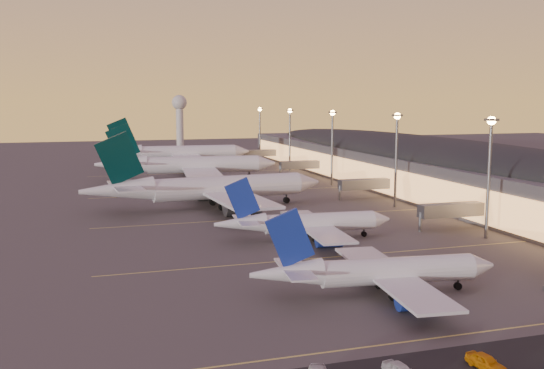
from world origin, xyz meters
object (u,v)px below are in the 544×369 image
Objects in this scene: airliner_wide_near at (208,188)px; airliner_wide_far at (176,153)px; airliner_narrow_south at (377,272)px; airliner_narrow_north at (305,223)px; airliner_wide_mid at (188,165)px; radar_tower at (180,113)px; baggage_tug_b at (462,275)px; service_van_b at (486,362)px.

airliner_wide_far is (7.73, 113.97, 0.09)m from airliner_wide_near.
airliner_narrow_north is at bearing 92.38° from airliner_narrow_south.
airliner_narrow_south is 81.09m from airliner_wide_near.
airliner_wide_near reaches higher than airliner_wide_mid.
airliner_narrow_south is 142.05m from airliner_wide_mid.
airliner_narrow_north is 1.18× the size of radar_tower.
airliner_wide_near is at bearing 101.20° from baggage_tug_b.
airliner_wide_mid is (-7.64, 104.25, 1.92)m from airliner_narrow_north.
airliner_wide_near is 209.18m from radar_tower.
airliner_narrow_north is at bearing -92.64° from radar_tower.
service_van_b is at bearing -84.47° from airliner_narrow_south.
airliner_narrow_north is at bearing 76.88° from service_van_b.
airliner_wide_near is at bearing -88.64° from airliner_wide_mid.
airliner_wide_mid is at bearing 98.45° from airliner_narrow_north.
airliner_wide_mid is (-5.27, 141.94, 1.90)m from airliner_narrow_south.
service_van_b is (-14.13, -314.27, -21.05)m from radar_tower.
airliner_wide_far is at bearing 96.61° from airliner_narrow_south.
radar_tower reaches higher than airliner_narrow_south.
airliner_wide_far reaches higher than airliner_narrow_south.
airliner_narrow_south is 1.19× the size of radar_tower.
airliner_wide_mid is (4.55, 61.47, -0.05)m from airliner_wide_near.
airliner_wide_mid is at bearing -90.53° from airliner_wide_far.
service_van_b is at bearing -92.57° from radar_tower.
baggage_tug_b is at bearing -81.17° from airliner_wide_far.
service_van_b is at bearing -86.58° from airliner_wide_far.
airliner_wide_far is 2.10× the size of radar_tower.
airliner_narrow_south is 0.57× the size of airliner_wide_far.
airliner_narrow_north is 7.96× the size of service_van_b.
radar_tower is (19.18, 145.71, 16.40)m from airliner_wide_mid.
airliner_wide_mid is at bearing 80.76° from airliner_wide_near.
airliner_wide_near is 107.62m from service_van_b.
airliner_narrow_north is 250.90m from radar_tower.
radar_tower is 7.47× the size of baggage_tug_b.
airliner_wide_mid is 2.04× the size of radar_tower.
airliner_narrow_north is at bearing 105.71° from baggage_tug_b.
radar_tower is at bearing 88.10° from airliner_wide_mid.
airliner_wide_mid is 15.27× the size of baggage_tug_b.
airliner_wide_far is at bearing 79.67° from service_van_b.
airliner_wide_near is 1.01× the size of airliner_wide_mid.
service_van_b is (9.61, -107.09, -4.70)m from airliner_wide_near.
radar_tower is at bearing 91.61° from airliner_narrow_north.
airliner_wide_far is 14.10× the size of service_van_b.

